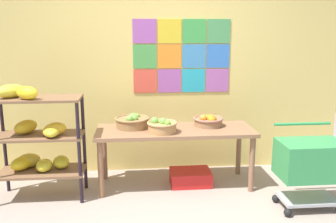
# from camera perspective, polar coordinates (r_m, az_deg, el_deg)

# --- Properties ---
(back_wall_with_art) EXTENTS (4.70, 0.07, 2.83)m
(back_wall_with_art) POSITION_cam_1_polar(r_m,az_deg,el_deg) (4.46, -2.12, 8.50)
(back_wall_with_art) COLOR #E0C468
(back_wall_with_art) RESTS_ON ground
(banana_shelf_unit) EXTENTS (0.88, 0.46, 1.20)m
(banana_shelf_unit) POSITION_cam_1_polar(r_m,az_deg,el_deg) (4.00, -19.91, -3.46)
(banana_shelf_unit) COLOR black
(banana_shelf_unit) RESTS_ON ground
(display_table) EXTENTS (1.74, 0.63, 0.66)m
(display_table) POSITION_cam_1_polar(r_m,az_deg,el_deg) (4.08, 1.12, -3.76)
(display_table) COLOR #8E6345
(display_table) RESTS_ON ground
(fruit_basket_centre) EXTENTS (0.33, 0.33, 0.16)m
(fruit_basket_centre) POSITION_cam_1_polar(r_m,az_deg,el_deg) (3.90, -0.94, -2.28)
(fruit_basket_centre) COLOR #B5844F
(fruit_basket_centre) RESTS_ON display_table
(fruit_basket_back_left) EXTENTS (0.34, 0.34, 0.15)m
(fruit_basket_back_left) POSITION_cam_1_polar(r_m,az_deg,el_deg) (4.19, 6.32, -1.45)
(fruit_basket_back_left) COLOR #946B4A
(fruit_basket_back_left) RESTS_ON display_table
(fruit_basket_left) EXTENTS (0.38, 0.38, 0.16)m
(fruit_basket_left) POSITION_cam_1_polar(r_m,az_deg,el_deg) (4.12, -5.57, -1.55)
(fruit_basket_left) COLOR olive
(fruit_basket_left) RESTS_ON display_table
(produce_crate_under_table) EXTENTS (0.46, 0.33, 0.16)m
(produce_crate_under_table) POSITION_cam_1_polar(r_m,az_deg,el_deg) (4.27, 3.50, -10.19)
(produce_crate_under_table) COLOR red
(produce_crate_under_table) RESTS_ON ground
(shopping_cart) EXTENTS (0.62, 0.45, 0.82)m
(shopping_cart) POSITION_cam_1_polar(r_m,az_deg,el_deg) (3.83, 21.30, -7.41)
(shopping_cart) COLOR black
(shopping_cart) RESTS_ON ground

